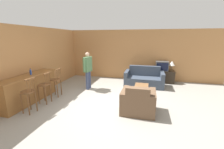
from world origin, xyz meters
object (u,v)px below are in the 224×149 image
object	(u,v)px
coffee_table	(141,88)
tv	(162,66)
tv_unit	(161,76)
table_lamp	(172,64)
bar_chair_mid	(45,87)
person_by_window	(88,69)
armchair_near	(138,102)
couch_far	(144,79)
bar_chair_far	(56,82)
bar_chair_near	(28,94)
bottle	(31,72)

from	to	relation	value
coffee_table	tv	bearing A→B (deg)	67.65
tv_unit	table_lamp	bearing A→B (deg)	0.00
bar_chair_mid	person_by_window	xyz separation A→B (m)	(0.85, 1.73, 0.32)
bar_chair_mid	armchair_near	xyz separation A→B (m)	(3.12, 0.07, -0.26)
couch_far	person_by_window	bearing A→B (deg)	-156.16
bar_chair_far	person_by_window	xyz separation A→B (m)	(0.85, 1.08, 0.32)
couch_far	coffee_table	xyz separation A→B (m)	(-0.05, -1.33, 0.01)
tv_unit	table_lamp	world-z (taller)	table_lamp
bar_chair_mid	bar_chair_near	bearing A→B (deg)	-90.01
couch_far	table_lamp	bearing A→B (deg)	32.05
bar_chair_far	bottle	world-z (taller)	bottle
bottle	table_lamp	distance (m)	6.11
bar_chair_mid	person_by_window	distance (m)	1.95
couch_far	person_by_window	xyz separation A→B (m)	(-2.34, -1.04, 0.58)
bar_chair_far	coffee_table	distance (m)	3.25
bar_chair_near	table_lamp	distance (m)	6.19
bar_chair_far	couch_far	bearing A→B (deg)	33.56
coffee_table	tv_unit	xyz separation A→B (m)	(0.87, 2.12, -0.02)
couch_far	tv_unit	world-z (taller)	couch_far
coffee_table	bottle	size ratio (longest dim) A/B	4.43
coffee_table	person_by_window	size ratio (longest dim) A/B	0.62
table_lamp	tv_unit	bearing A→B (deg)	180.00
bar_chair_far	bar_chair_mid	bearing A→B (deg)	-90.00
bar_chair_far	armchair_near	xyz separation A→B (m)	(3.12, -0.57, -0.26)
armchair_near	tv_unit	bearing A→B (deg)	75.61
bar_chair_near	coffee_table	size ratio (longest dim) A/B	1.09
bar_chair_near	bar_chair_far	bearing A→B (deg)	89.99
armchair_near	tv	bearing A→B (deg)	75.60
armchair_near	person_by_window	xyz separation A→B (m)	(-2.27, 1.65, 0.58)
person_by_window	bar_chair_mid	bearing A→B (deg)	-116.18
armchair_near	table_lamp	bearing A→B (deg)	68.86
armchair_near	person_by_window	size ratio (longest dim) A/B	0.62
bar_chair_mid	armchair_near	bearing A→B (deg)	1.37
couch_far	coffee_table	world-z (taller)	couch_far
bottle	table_lamp	bearing A→B (deg)	34.82
couch_far	coffee_table	bearing A→B (deg)	-92.32
bar_chair_mid	table_lamp	bearing A→B (deg)	38.57
coffee_table	armchair_near	bearing A→B (deg)	-90.94
bottle	person_by_window	xyz separation A→B (m)	(1.40, 1.66, -0.15)
bar_chair_near	couch_far	bearing A→B (deg)	47.42
person_by_window	table_lamp	bearing A→B (deg)	26.87
armchair_near	table_lamp	xyz separation A→B (m)	(1.35, 3.49, 0.65)
armchair_near	person_by_window	world-z (taller)	person_by_window
tv	coffee_table	bearing A→B (deg)	-112.35
coffee_table	table_lamp	distance (m)	2.59
bar_chair_far	tv	world-z (taller)	bar_chair_far
armchair_near	tv	size ratio (longest dim) A/B	1.65
table_lamp	bar_chair_mid	bearing A→B (deg)	-141.43
couch_far	table_lamp	size ratio (longest dim) A/B	3.50
couch_far	bar_chair_far	bearing A→B (deg)	-146.44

